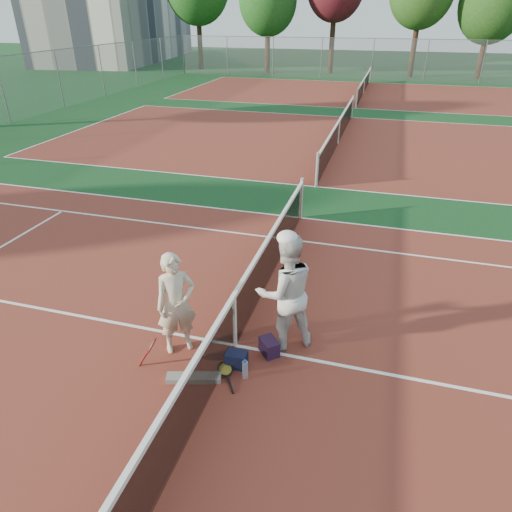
# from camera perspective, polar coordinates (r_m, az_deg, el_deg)

# --- Properties ---
(ground) EXTENTS (130.00, 130.00, 0.00)m
(ground) POSITION_cam_1_polar(r_m,az_deg,el_deg) (7.68, -2.58, -11.13)
(ground) COLOR #0F3918
(ground) RESTS_ON ground
(court_main) EXTENTS (23.77, 10.97, 0.01)m
(court_main) POSITION_cam_1_polar(r_m,az_deg,el_deg) (7.68, -2.58, -11.11)
(court_main) COLOR maroon
(court_main) RESTS_ON ground
(court_far_a) EXTENTS (23.77, 10.97, 0.01)m
(court_far_a) POSITION_cam_1_polar(r_m,az_deg,el_deg) (19.81, 10.20, 13.67)
(court_far_a) COLOR maroon
(court_far_a) RESTS_ON ground
(court_far_b) EXTENTS (23.77, 10.97, 0.01)m
(court_far_b) POSITION_cam_1_polar(r_m,az_deg,el_deg) (33.02, 13.26, 19.16)
(court_far_b) COLOR maroon
(court_far_b) RESTS_ON ground
(net_main) EXTENTS (0.10, 10.98, 1.02)m
(net_main) POSITION_cam_1_polar(r_m,az_deg,el_deg) (7.37, -2.67, -8.07)
(net_main) COLOR black
(net_main) RESTS_ON ground
(net_far_a) EXTENTS (0.10, 10.98, 1.02)m
(net_far_a) POSITION_cam_1_polar(r_m,az_deg,el_deg) (19.69, 10.32, 15.09)
(net_far_a) COLOR black
(net_far_a) RESTS_ON ground
(net_far_b) EXTENTS (0.10, 10.98, 1.02)m
(net_far_b) POSITION_cam_1_polar(r_m,az_deg,el_deg) (32.95, 13.36, 20.03)
(net_far_b) COLOR black
(net_far_b) RESTS_ON ground
(fence_back) EXTENTS (32.00, 0.06, 3.00)m
(fence_back) POSITION_cam_1_polar(r_m,az_deg,el_deg) (39.79, 14.35, 22.69)
(fence_back) COLOR slate
(fence_back) RESTS_ON ground
(player_a) EXTENTS (0.75, 0.72, 1.73)m
(player_a) POSITION_cam_1_polar(r_m,az_deg,el_deg) (7.23, -9.94, -5.91)
(player_a) COLOR beige
(player_a) RESTS_ON ground
(player_b) EXTENTS (1.21, 1.14, 1.98)m
(player_b) POSITION_cam_1_polar(r_m,az_deg,el_deg) (7.18, 3.71, -4.53)
(player_b) COLOR silver
(player_b) RESTS_ON ground
(racket_red) EXTENTS (0.38, 0.34, 0.53)m
(racket_red) POSITION_cam_1_polar(r_m,az_deg,el_deg) (7.29, -12.80, -11.75)
(racket_red) COLOR maroon
(racket_red) RESTS_ON ground
(racket_black_held) EXTENTS (0.27, 0.32, 0.59)m
(racket_black_held) POSITION_cam_1_polar(r_m,az_deg,el_deg) (7.64, 5.74, -8.72)
(racket_black_held) COLOR black
(racket_black_held) RESTS_ON ground
(racket_spare) EXTENTS (0.56, 0.65, 0.11)m
(racket_spare) POSITION_cam_1_polar(r_m,az_deg,el_deg) (7.17, -3.90, -14.04)
(racket_spare) COLOR black
(racket_spare) RESTS_ON ground
(sports_bag_navy) EXTENTS (0.34, 0.24, 0.26)m
(sports_bag_navy) POSITION_cam_1_polar(r_m,az_deg,el_deg) (7.23, -2.48, -12.78)
(sports_bag_navy) COLOR black
(sports_bag_navy) RESTS_ON ground
(sports_bag_purple) EXTENTS (0.39, 0.40, 0.27)m
(sports_bag_purple) POSITION_cam_1_polar(r_m,az_deg,el_deg) (7.44, 1.66, -11.29)
(sports_bag_purple) COLOR black
(sports_bag_purple) RESTS_ON ground
(net_cover_canvas) EXTENTS (0.83, 0.41, 0.09)m
(net_cover_canvas) POSITION_cam_1_polar(r_m,az_deg,el_deg) (7.11, -7.78, -14.85)
(net_cover_canvas) COLOR slate
(net_cover_canvas) RESTS_ON ground
(water_bottle) EXTENTS (0.09, 0.09, 0.30)m
(water_bottle) POSITION_cam_1_polar(r_m,az_deg,el_deg) (7.02, -1.37, -14.06)
(water_bottle) COLOR silver
(water_bottle) RESTS_ON ground
(tree_back_1) EXTENTS (4.85, 4.85, 8.42)m
(tree_back_1) POSITION_cam_1_polar(r_m,az_deg,el_deg) (43.66, 1.50, 29.29)
(tree_back_1) COLOR #382314
(tree_back_1) RESTS_ON ground
(tree_back_4) EXTENTS (4.94, 4.94, 8.15)m
(tree_back_4) POSITION_cam_1_polar(r_m,az_deg,el_deg) (43.32, 27.48, 26.14)
(tree_back_4) COLOR #382314
(tree_back_4) RESTS_ON ground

